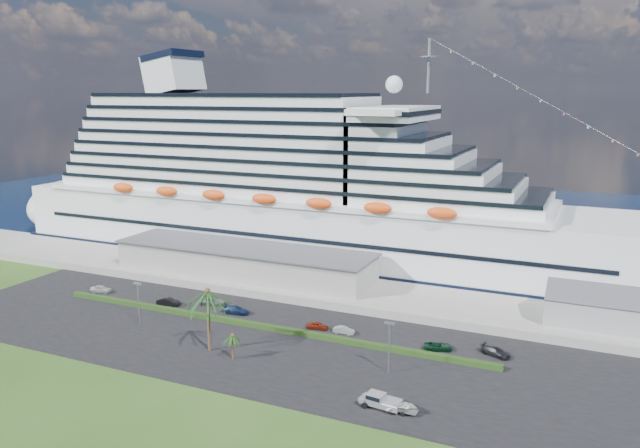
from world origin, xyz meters
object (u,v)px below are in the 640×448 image
at_px(cruise_ship, 303,194).
at_px(parked_car_3, 236,310).
at_px(pickup_truck, 380,400).
at_px(boat_trailer, 402,406).

bearing_deg(cruise_ship, parked_car_3, -81.64).
distance_m(cruise_ship, pickup_truck, 81.33).
bearing_deg(parked_car_3, pickup_truck, -127.48).
relative_size(cruise_ship, boat_trailer, 34.70).
bearing_deg(parked_car_3, boat_trailer, -125.57).
distance_m(parked_car_3, boat_trailer, 46.90).
bearing_deg(pickup_truck, parked_car_3, 147.89).
height_order(parked_car_3, boat_trailer, boat_trailer).
distance_m(parked_car_3, pickup_truck, 44.20).
bearing_deg(parked_car_3, cruise_ship, 2.99).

